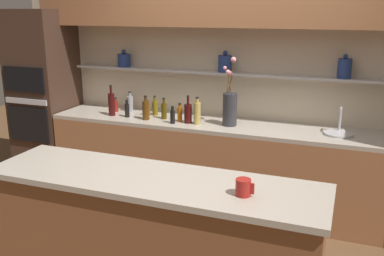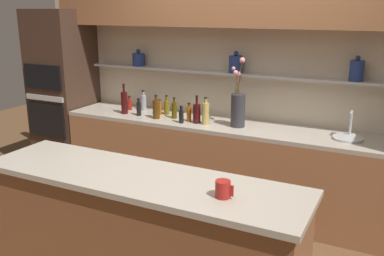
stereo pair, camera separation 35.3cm
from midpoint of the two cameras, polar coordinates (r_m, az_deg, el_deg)
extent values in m
cube|color=beige|center=(4.62, 4.03, 6.14)|extent=(5.20, 0.10, 2.60)
cube|color=#B7B7BC|center=(4.50, 2.18, 7.30)|extent=(3.55, 0.18, 0.02)
cylinder|color=navy|center=(4.99, -11.09, 8.82)|extent=(0.14, 0.14, 0.14)
sphere|color=navy|center=(4.98, -11.15, 9.93)|extent=(0.05, 0.05, 0.05)
cylinder|color=navy|center=(4.48, 2.16, 8.54)|extent=(0.14, 0.14, 0.17)
sphere|color=navy|center=(4.47, 2.18, 9.96)|extent=(0.05, 0.05, 0.05)
cylinder|color=navy|center=(4.26, 17.45, 7.55)|extent=(0.13, 0.13, 0.19)
sphere|color=navy|center=(4.24, 17.58, 9.10)|extent=(0.04, 0.04, 0.04)
cube|color=#99603D|center=(4.34, 3.36, 16.02)|extent=(4.42, 0.34, 0.42)
cube|color=#99603D|center=(4.55, 1.17, -5.24)|extent=(3.65, 0.62, 0.88)
cube|color=#ADA393|center=(4.40, 1.20, 0.36)|extent=(3.65, 0.62, 0.04)
cube|color=brown|center=(3.02, -8.63, -15.95)|extent=(2.17, 0.55, 0.98)
cube|color=#ADA393|center=(2.78, -9.06, -6.97)|extent=(2.23, 0.61, 0.04)
cube|color=#3D281E|center=(5.47, -20.78, 3.76)|extent=(0.64, 0.62, 2.06)
cube|color=black|center=(5.29, -22.78, 0.41)|extent=(0.54, 0.02, 0.40)
cube|color=black|center=(5.19, -23.39, 5.95)|extent=(0.54, 0.02, 0.28)
cube|color=#B7B7BC|center=(5.24, -23.09, 3.26)|extent=(0.57, 0.02, 0.06)
cylinder|color=#2D2D33|center=(4.28, 2.72, 2.45)|extent=(0.14, 0.14, 0.33)
cylinder|color=#4C3319|center=(4.23, 2.87, 6.82)|extent=(0.04, 0.01, 0.33)
sphere|color=pink|center=(4.24, 3.16, 9.08)|extent=(0.06, 0.06, 0.06)
cylinder|color=#4C3319|center=(4.24, 2.45, 6.30)|extent=(0.02, 0.06, 0.24)
sphere|color=pink|center=(4.24, 2.01, 8.00)|extent=(0.04, 0.04, 0.04)
cylinder|color=#4C3319|center=(4.24, 2.75, 5.89)|extent=(0.05, 0.03, 0.18)
sphere|color=pink|center=(4.26, 2.72, 7.23)|extent=(0.06, 0.06, 0.06)
cylinder|color=#4C3319|center=(4.21, 2.61, 6.04)|extent=(0.06, 0.02, 0.22)
sphere|color=pink|center=(4.15, 2.36, 7.47)|extent=(0.05, 0.05, 0.05)
cylinder|color=#B7B7BC|center=(4.17, 16.69, -0.77)|extent=(0.27, 0.27, 0.02)
cylinder|color=#B7B7BC|center=(4.23, 16.93, 1.15)|extent=(0.02, 0.02, 0.22)
cylinder|color=#B7B7BC|center=(4.15, 16.99, 2.43)|extent=(0.02, 0.12, 0.02)
cylinder|color=#9E4C0A|center=(4.45, -3.91, 1.76)|extent=(0.05, 0.05, 0.15)
cylinder|color=#9E4C0A|center=(4.43, -3.93, 2.92)|extent=(0.03, 0.03, 0.04)
cylinder|color=black|center=(4.42, -3.94, 3.23)|extent=(0.03, 0.03, 0.01)
cylinder|color=black|center=(4.39, -4.91, 1.43)|extent=(0.05, 0.05, 0.13)
cylinder|color=black|center=(4.37, -4.94, 2.50)|extent=(0.03, 0.03, 0.04)
cylinder|color=black|center=(4.36, -4.94, 2.81)|extent=(0.03, 0.03, 0.01)
cylinder|color=gray|center=(4.96, -10.28, 3.15)|extent=(0.07, 0.07, 0.17)
cylinder|color=gray|center=(4.94, -10.34, 4.39)|extent=(0.03, 0.03, 0.04)
cylinder|color=black|center=(4.94, -10.35, 4.73)|extent=(0.03, 0.03, 0.01)
cylinder|color=#9E4C0A|center=(4.74, -8.04, 2.35)|extent=(0.05, 0.05, 0.13)
cylinder|color=#9E4C0A|center=(4.72, -8.08, 3.29)|extent=(0.03, 0.03, 0.04)
cylinder|color=black|center=(4.71, -8.09, 3.58)|extent=(0.03, 0.03, 0.01)
cylinder|color=tan|center=(4.34, -1.63, 1.92)|extent=(0.07, 0.07, 0.22)
cylinder|color=tan|center=(4.31, -1.64, 3.65)|extent=(0.03, 0.03, 0.04)
cylinder|color=black|center=(4.30, -1.64, 4.04)|extent=(0.03, 0.03, 0.01)
cylinder|color=brown|center=(4.75, -7.08, 2.60)|extent=(0.06, 0.06, 0.15)
cylinder|color=brown|center=(4.73, -7.12, 3.80)|extent=(0.03, 0.03, 0.05)
cylinder|color=black|center=(4.73, -7.13, 4.18)|extent=(0.03, 0.03, 0.01)
cylinder|color=black|center=(4.72, -10.78, 2.29)|extent=(0.05, 0.05, 0.15)
cylinder|color=black|center=(4.70, -10.84, 3.36)|extent=(0.03, 0.03, 0.04)
cylinder|color=black|center=(4.69, -10.85, 3.65)|extent=(0.03, 0.03, 0.01)
cylinder|color=#47380A|center=(4.58, -5.97, 2.20)|extent=(0.06, 0.06, 0.17)
cylinder|color=#47380A|center=(4.55, -6.00, 3.52)|extent=(0.03, 0.03, 0.05)
cylinder|color=black|center=(4.55, -6.02, 3.91)|extent=(0.03, 0.03, 0.01)
cylinder|color=#380C0C|center=(4.39, -2.84, 1.88)|extent=(0.08, 0.08, 0.20)
cylinder|color=#380C0C|center=(4.36, -2.86, 3.65)|extent=(0.02, 0.02, 0.08)
cylinder|color=black|center=(4.35, -2.87, 4.25)|extent=(0.03, 0.03, 0.01)
cylinder|color=#380C0C|center=(4.81, -12.76, 3.05)|extent=(0.07, 0.07, 0.25)
cylinder|color=#380C0C|center=(4.78, -12.88, 4.95)|extent=(0.02, 0.02, 0.08)
cylinder|color=black|center=(4.77, -12.91, 5.50)|extent=(0.03, 0.03, 0.01)
cylinder|color=maroon|center=(5.00, -12.14, 2.79)|extent=(0.06, 0.06, 0.12)
cylinder|color=maroon|center=(4.98, -12.19, 3.64)|extent=(0.03, 0.03, 0.04)
cylinder|color=black|center=(4.98, -12.20, 3.91)|extent=(0.03, 0.03, 0.01)
cylinder|color=#4C2D0C|center=(4.57, -8.39, 2.31)|extent=(0.07, 0.07, 0.20)
cylinder|color=#4C2D0C|center=(4.54, -8.45, 3.81)|extent=(0.03, 0.03, 0.04)
cylinder|color=black|center=(4.53, -8.46, 4.17)|extent=(0.03, 0.03, 0.01)
cylinder|color=maroon|center=(2.47, 2.77, -8.00)|extent=(0.09, 0.09, 0.10)
cube|color=maroon|center=(2.46, 4.00, -8.17)|extent=(0.02, 0.01, 0.06)
camera|label=1|loc=(0.18, -92.86, -0.80)|focal=40.00mm
camera|label=2|loc=(0.18, 87.14, 0.80)|focal=40.00mm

